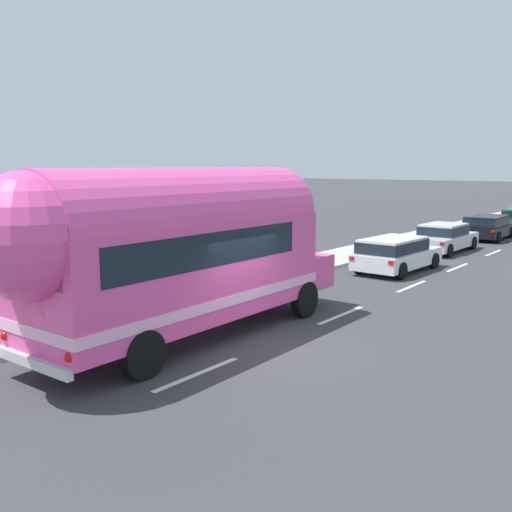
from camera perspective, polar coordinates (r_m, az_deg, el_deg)
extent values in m
plane|color=#38383D|center=(13.53, 0.89, -8.97)|extent=(300.00, 300.00, 0.00)
cube|color=silver|center=(11.89, -5.86, -11.58)|extent=(0.14, 2.40, 0.01)
cube|color=silver|center=(16.41, 8.46, -5.82)|extent=(0.14, 2.40, 0.01)
cube|color=silver|center=(20.77, 15.21, -2.91)|extent=(0.14, 2.40, 0.01)
cube|color=silver|center=(25.12, 19.39, -1.08)|extent=(0.14, 2.40, 0.01)
cube|color=silver|center=(29.96, 22.51, 0.30)|extent=(0.14, 2.40, 0.01)
cube|color=silver|center=(25.40, 10.51, -0.61)|extent=(0.12, 80.00, 0.01)
cube|color=#ADA89E|center=(24.29, 5.69, -0.77)|extent=(2.52, 90.00, 0.15)
cube|color=#EA4C9E|center=(13.73, -7.24, -1.24)|extent=(2.58, 7.92, 2.30)
cylinder|color=#EA4C9E|center=(13.57, -7.33, 3.54)|extent=(2.53, 7.82, 2.45)
sphere|color=#EA4C9E|center=(11.15, -21.52, 1.82)|extent=(2.40, 2.40, 2.40)
cube|color=#EA4C9E|center=(17.37, 3.49, -1.30)|extent=(2.27, 1.32, 0.95)
cube|color=#F4B2D6|center=(13.86, -7.18, -3.89)|extent=(2.62, 7.96, 0.24)
cube|color=black|center=(13.42, -8.18, 1.10)|extent=(2.59, 6.12, 0.76)
cube|color=black|center=(11.22, -21.42, -0.72)|extent=(2.00, 0.10, 0.84)
cube|color=#F4B2D6|center=(11.48, -21.10, -6.89)|extent=(0.80, 0.07, 0.90)
cube|color=silver|center=(11.61, -21.31, -9.83)|extent=(2.34, 0.16, 0.20)
sphere|color=red|center=(12.43, -23.63, -7.28)|extent=(0.20, 0.20, 0.20)
sphere|color=red|center=(10.71, -18.05, -9.54)|extent=(0.20, 0.20, 0.20)
cube|color=black|center=(16.69, 2.38, 2.89)|extent=(2.14, 0.12, 0.96)
cube|color=silver|center=(17.96, 4.71, -1.38)|extent=(0.90, 0.11, 0.56)
cylinder|color=black|center=(17.33, -1.69, -3.25)|extent=(0.27, 1.00, 1.00)
cylinder|color=black|center=(16.00, 4.86, -4.31)|extent=(0.27, 1.00, 1.00)
cylinder|color=black|center=(13.42, -17.86, -7.34)|extent=(0.27, 1.00, 1.00)
cylinder|color=black|center=(11.64, -11.15, -9.57)|extent=(0.27, 1.00, 1.00)
cube|color=white|center=(23.54, 13.89, -0.20)|extent=(2.02, 4.44, 0.60)
cube|color=white|center=(23.03, 13.42, 1.06)|extent=(1.77, 2.98, 0.55)
cube|color=black|center=(23.04, 13.42, 0.99)|extent=(1.83, 3.03, 0.43)
cube|color=red|center=(21.97, 9.48, -0.23)|extent=(0.20, 0.05, 0.14)
cube|color=red|center=(21.21, 13.26, -0.67)|extent=(0.20, 0.05, 0.14)
cylinder|color=black|center=(25.28, 13.55, -0.03)|extent=(0.22, 0.65, 0.64)
cylinder|color=black|center=(24.55, 17.28, -0.45)|extent=(0.22, 0.65, 0.64)
cylinder|color=black|center=(22.68, 10.19, -0.93)|extent=(0.22, 0.65, 0.64)
cylinder|color=black|center=(21.87, 14.25, -1.44)|extent=(0.22, 0.65, 0.64)
cube|color=silver|center=(29.51, 18.15, 1.43)|extent=(1.91, 4.76, 0.60)
cube|color=silver|center=(29.33, 18.12, 2.52)|extent=(1.68, 2.40, 0.55)
cube|color=black|center=(29.33, 18.11, 2.46)|extent=(1.74, 2.45, 0.43)
cube|color=red|center=(27.60, 14.87, 1.46)|extent=(0.20, 0.04, 0.14)
cube|color=red|center=(27.00, 17.99, 1.16)|extent=(0.20, 0.04, 0.14)
cylinder|color=black|center=(31.39, 17.69, 1.51)|extent=(0.21, 0.64, 0.64)
cylinder|color=black|center=(30.82, 20.76, 1.22)|extent=(0.21, 0.64, 0.64)
cylinder|color=black|center=(28.33, 15.27, 0.85)|extent=(0.21, 0.64, 0.64)
cylinder|color=black|center=(27.69, 18.63, 0.52)|extent=(0.21, 0.64, 0.64)
cube|color=black|center=(35.37, 22.08, 2.40)|extent=(1.98, 4.40, 0.60)
cube|color=black|center=(34.86, 21.93, 3.27)|extent=(1.75, 3.14, 0.55)
cube|color=black|center=(34.86, 21.93, 3.22)|extent=(1.81, 3.18, 0.43)
cube|color=red|center=(33.48, 19.78, 2.50)|extent=(0.20, 0.04, 0.14)
cube|color=red|center=(33.05, 22.50, 2.27)|extent=(0.20, 0.04, 0.14)
cylinder|color=black|center=(37.05, 21.29, 2.40)|extent=(0.21, 0.64, 0.64)
cylinder|color=black|center=(36.62, 24.01, 2.17)|extent=(0.21, 0.64, 0.64)
cylinder|color=black|center=(34.22, 19.96, 1.98)|extent=(0.21, 0.64, 0.64)
cylinder|color=black|center=(33.75, 22.90, 1.72)|extent=(0.21, 0.64, 0.64)
cube|color=red|center=(40.04, 23.13, 3.29)|extent=(0.20, 0.05, 0.14)
cylinder|color=black|center=(43.58, 24.04, 3.14)|extent=(0.22, 0.65, 0.64)
cylinder|color=black|center=(40.78, 23.21, 2.84)|extent=(0.22, 0.65, 0.64)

